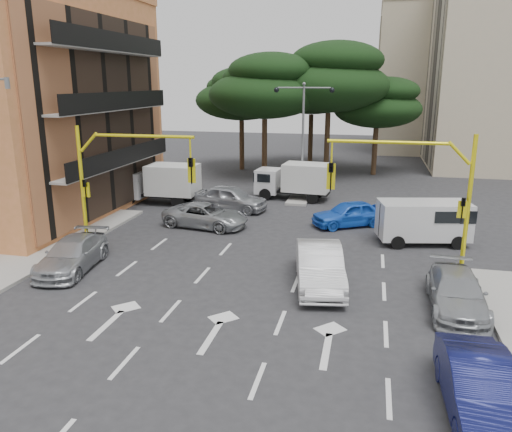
{
  "coord_description": "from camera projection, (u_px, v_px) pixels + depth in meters",
  "views": [
    {
      "loc": [
        4.67,
        -18.77,
        7.96
      ],
      "look_at": [
        -0.62,
        4.15,
        1.6
      ],
      "focal_mm": 35.0,
      "sensor_mm": 36.0,
      "label": 1
    }
  ],
  "objects": [
    {
      "name": "ground",
      "position": [
        248.0,
        279.0,
        20.75
      ],
      "size": [
        120.0,
        120.0,
        0.0
      ],
      "primitive_type": "plane",
      "color": "#28282B",
      "rests_on": "ground"
    },
    {
      "name": "median_strip",
      "position": [
        301.0,
        195.0,
        35.78
      ],
      "size": [
        1.4,
        6.0,
        0.15
      ],
      "primitive_type": "cube",
      "color": "gray",
      "rests_on": "ground"
    },
    {
      "name": "apartment_beige_far",
      "position": [
        449.0,
        78.0,
        57.15
      ],
      "size": [
        16.2,
        12.15,
        16.7
      ],
      "color": "#C0AE90",
      "rests_on": "ground"
    },
    {
      "name": "pine_left_near",
      "position": [
        265.0,
        86.0,
        40.27
      ],
      "size": [
        9.15,
        9.15,
        10.23
      ],
      "color": "#382616",
      "rests_on": "ground"
    },
    {
      "name": "pine_center",
      "position": [
        330.0,
        77.0,
        40.89
      ],
      "size": [
        9.98,
        9.98,
        11.16
      ],
      "color": "#382616",
      "rests_on": "ground"
    },
    {
      "name": "pine_left_far",
      "position": [
        242.0,
        93.0,
        44.86
      ],
      "size": [
        8.32,
        8.32,
        9.3
      ],
      "color": "#382616",
      "rests_on": "ground"
    },
    {
      "name": "pine_right",
      "position": [
        378.0,
        103.0,
        42.44
      ],
      "size": [
        7.49,
        7.49,
        8.37
      ],
      "color": "#382616",
      "rests_on": "ground"
    },
    {
      "name": "pine_back",
      "position": [
        313.0,
        85.0,
        46.2
      ],
      "size": [
        9.15,
        9.15,
        10.23
      ],
      "color": "#382616",
      "rests_on": "ground"
    },
    {
      "name": "signal_mast_right",
      "position": [
        423.0,
        186.0,
        20.13
      ],
      "size": [
        5.79,
        0.37,
        6.0
      ],
      "color": "yellow",
      "rests_on": "ground"
    },
    {
      "name": "signal_mast_left",
      "position": [
        116.0,
        172.0,
        23.08
      ],
      "size": [
        5.79,
        0.37,
        6.0
      ],
      "color": "yellow",
      "rests_on": "ground"
    },
    {
      "name": "street_lamp_center",
      "position": [
        303.0,
        119.0,
        34.38
      ],
      "size": [
        4.16,
        0.36,
        7.77
      ],
      "color": "slate",
      "rests_on": "median_strip"
    },
    {
      "name": "car_white_hatch",
      "position": [
        320.0,
        266.0,
        19.91
      ],
      "size": [
        2.61,
        5.25,
        1.65
      ],
      "primitive_type": "imported",
      "rotation": [
        0.0,
        0.0,
        0.18
      ],
      "color": "silver",
      "rests_on": "ground"
    },
    {
      "name": "car_blue_compact",
      "position": [
        349.0,
        214.0,
        28.22
      ],
      "size": [
        4.53,
        3.62,
        1.45
      ],
      "primitive_type": "imported",
      "rotation": [
        0.0,
        0.0,
        -1.04
      ],
      "color": "blue",
      "rests_on": "ground"
    },
    {
      "name": "car_silver_wagon",
      "position": [
        72.0,
        255.0,
        21.68
      ],
      "size": [
        2.51,
        4.91,
        1.36
      ],
      "primitive_type": "imported",
      "rotation": [
        0.0,
        0.0,
        0.13
      ],
      "color": "#9C9EA3",
      "rests_on": "ground"
    },
    {
      "name": "car_silver_cross_a",
      "position": [
        206.0,
        215.0,
        28.06
      ],
      "size": [
        5.11,
        2.98,
        1.34
      ],
      "primitive_type": "imported",
      "rotation": [
        0.0,
        0.0,
        1.41
      ],
      "color": "#9DA1A4",
      "rests_on": "ground"
    },
    {
      "name": "car_silver_cross_b",
      "position": [
        231.0,
        198.0,
        31.65
      ],
      "size": [
        4.92,
        2.64,
        1.59
      ],
      "primitive_type": "imported",
      "rotation": [
        0.0,
        0.0,
        1.4
      ],
      "color": "#A6A8AE",
      "rests_on": "ground"
    },
    {
      "name": "car_navy_parked",
      "position": [
        480.0,
        389.0,
        12.12
      ],
      "size": [
        1.7,
        4.51,
        1.47
      ],
      "primitive_type": "imported",
      "rotation": [
        0.0,
        0.0,
        0.03
      ],
      "color": "#0D1043",
      "rests_on": "ground"
    },
    {
      "name": "car_silver_parked",
      "position": [
        457.0,
        292.0,
        17.82
      ],
      "size": [
        1.96,
        4.65,
        1.34
      ],
      "primitive_type": "imported",
      "rotation": [
        0.0,
        0.0,
        -0.02
      ],
      "color": "#96999D",
      "rests_on": "ground"
    },
    {
      "name": "van_white",
      "position": [
        423.0,
        222.0,
        25.1
      ],
      "size": [
        4.74,
        2.89,
        2.21
      ],
      "primitive_type": null,
      "rotation": [
        0.0,
        0.0,
        -1.35
      ],
      "color": "silver",
      "rests_on": "ground"
    },
    {
      "name": "box_truck_a",
      "position": [
        160.0,
        184.0,
        33.38
      ],
      "size": [
        5.43,
        2.36,
        2.65
      ],
      "primitive_type": null,
      "rotation": [
        0.0,
        0.0,
        1.59
      ],
      "color": "silver",
      "rests_on": "ground"
    },
    {
      "name": "box_truck_b",
      "position": [
        294.0,
        181.0,
        34.56
      ],
      "size": [
        5.36,
        2.66,
        2.55
      ],
      "primitive_type": null,
      "rotation": [
        0.0,
        0.0,
        1.47
      ],
      "color": "silver",
      "rests_on": "ground"
    }
  ]
}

